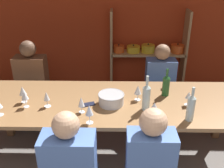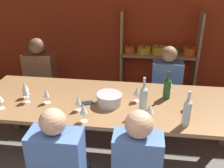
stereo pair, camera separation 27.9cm
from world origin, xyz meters
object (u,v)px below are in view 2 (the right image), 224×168
(wine_bottle_dark, at_px, (143,98))
(wine_glass_empty_b, at_px, (137,91))
(dining_table, at_px, (111,107))
(wine_glass_red_b, at_px, (83,109))
(wine_glass_white_c, at_px, (25,87))
(wine_glass_white_a, at_px, (26,91))
(mixing_bowl, at_px, (109,98))
(cell_phone, at_px, (86,103))
(person_far_a, at_px, (165,97))
(wine_bottle_amber, at_px, (167,88))
(wine_bottle_green, at_px, (187,112))
(wine_glass_white_b, at_px, (189,100))
(wine_glass_red_a, at_px, (169,82))
(wine_glass_empty_c, at_px, (150,109))
(person_far_b, at_px, (42,88))
(shelf_unit, at_px, (158,67))
(wine_glass_red_c, at_px, (78,101))
(wine_glass_empty_a, at_px, (46,93))

(wine_bottle_dark, xyz_separation_m, wine_glass_empty_b, (-0.07, 0.19, -0.02))
(dining_table, height_order, wine_glass_red_b, wine_glass_red_b)
(wine_glass_empty_b, bearing_deg, wine_glass_white_c, -176.71)
(wine_glass_white_a, distance_m, wine_glass_white_c, 0.11)
(dining_table, bearing_deg, wine_glass_white_c, -177.44)
(wine_glass_white_c, bearing_deg, mixing_bowl, -1.40)
(cell_phone, relative_size, person_far_a, 0.15)
(wine_bottle_dark, bearing_deg, wine_bottle_amber, 51.24)
(dining_table, xyz_separation_m, wine_bottle_green, (0.73, -0.35, 0.21))
(mixing_bowl, height_order, wine_glass_white_b, wine_glass_white_b)
(wine_glass_white_c, bearing_deg, wine_glass_white_a, -61.49)
(wine_glass_white_a, xyz_separation_m, wine_glass_white_b, (1.65, 0.07, -0.02))
(mixing_bowl, bearing_deg, person_far_a, 53.16)
(wine_bottle_dark, height_order, wine_glass_red_a, wine_bottle_dark)
(wine_glass_empty_c, height_order, person_far_a, person_far_a)
(wine_glass_white_b, bearing_deg, wine_glass_empty_c, -148.42)
(wine_bottle_amber, relative_size, wine_glass_white_c, 1.72)
(dining_table, distance_m, person_far_b, 1.40)
(shelf_unit, height_order, wine_glass_empty_c, shelf_unit)
(wine_glass_red_a, bearing_deg, cell_phone, -154.64)
(wine_glass_red_c, distance_m, wine_glass_white_c, 0.66)
(wine_glass_empty_a, xyz_separation_m, cell_phone, (0.41, 0.04, -0.11))
(wine_glass_white_a, relative_size, wine_glass_red_c, 1.07)
(mixing_bowl, distance_m, wine_glass_empty_c, 0.48)
(shelf_unit, bearing_deg, person_far_b, -153.65)
(person_far_a, bearing_deg, wine_bottle_green, 94.72)
(wine_bottle_dark, bearing_deg, wine_glass_empty_b, 109.51)
(mixing_bowl, distance_m, wine_bottle_green, 0.79)
(wine_glass_empty_b, bearing_deg, wine_bottle_dark, -70.49)
(wine_bottle_green, bearing_deg, wine_glass_empty_a, 170.88)
(wine_glass_empty_a, distance_m, wine_glass_white_c, 0.28)
(mixing_bowl, xyz_separation_m, wine_glass_empty_b, (0.28, 0.09, 0.06))
(wine_bottle_amber, distance_m, person_far_b, 1.87)
(person_far_b, bearing_deg, dining_table, 143.67)
(wine_glass_empty_b, relative_size, wine_glass_empty_c, 1.07)
(wine_bottle_amber, distance_m, wine_glass_white_a, 1.48)
(shelf_unit, distance_m, person_far_b, 1.85)
(wine_glass_red_a, bearing_deg, wine_glass_white_a, -162.77)
(wine_glass_empty_b, relative_size, wine_glass_white_c, 0.94)
(shelf_unit, distance_m, wine_glass_white_a, 2.30)
(wine_bottle_amber, height_order, wine_glass_white_b, wine_bottle_amber)
(wine_bottle_amber, relative_size, person_far_a, 0.27)
(wine_glass_white_a, bearing_deg, mixing_bowl, 5.01)
(shelf_unit, bearing_deg, dining_table, -108.69)
(person_far_a, bearing_deg, wine_glass_red_b, 55.40)
(wine_glass_white_a, relative_size, wine_glass_red_b, 0.95)
(mixing_bowl, xyz_separation_m, wine_glass_empty_c, (0.41, -0.24, 0.05))
(wine_bottle_amber, bearing_deg, wine_glass_white_c, -173.03)
(wine_glass_empty_a, distance_m, cell_phone, 0.42)
(wine_bottle_amber, xyz_separation_m, wine_glass_red_a, (0.04, 0.18, -0.02))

